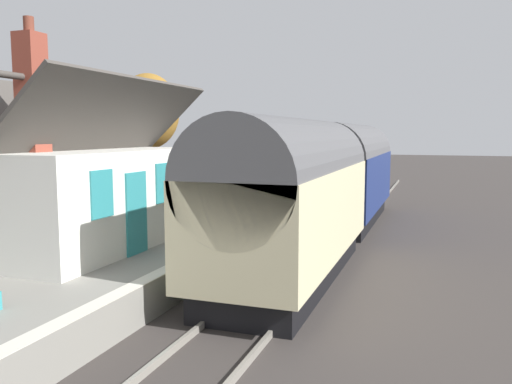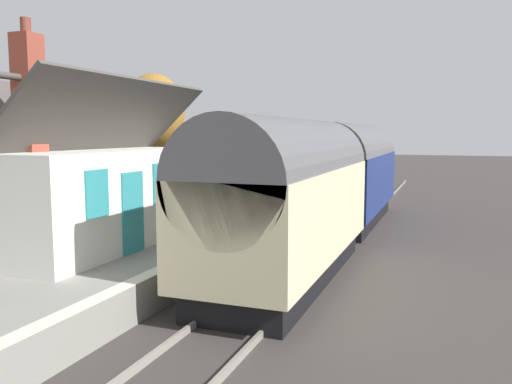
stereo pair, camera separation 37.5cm
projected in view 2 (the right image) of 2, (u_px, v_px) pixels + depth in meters
The scene contains 17 objects.
ground_plane at pixel (297, 246), 18.09m from camera, with size 160.00×160.00×0.00m, color #383330.
platform at pixel (199, 227), 19.38m from camera, with size 32.00×5.65×0.84m, color gray.
platform_edge_coping at pixel (266, 220), 18.41m from camera, with size 32.00×0.36×0.02m, color beige.
rail_near at pixel (343, 247), 17.52m from camera, with size 52.00×0.08×0.14m, color gray.
rail_far at pixel (302, 244), 18.02m from camera, with size 52.00×0.08×0.14m, color gray.
train at pixel (328, 181), 18.26m from camera, with size 18.68×2.73×4.32m.
station_building at pixel (81, 192), 14.17m from camera, with size 6.98×4.04×5.77m.
bench_platform_end at pixel (278, 183), 27.30m from camera, with size 1.41×0.48×0.88m.
bench_mid_platform at pixel (294, 179), 29.42m from camera, with size 1.41×0.46×0.88m.
bench_by_lamp at pixel (229, 197), 21.05m from camera, with size 1.41×0.46×0.88m.
planter_by_door at pixel (245, 185), 27.79m from camera, with size 0.75×0.32×0.62m.
planter_under_sign at pixel (183, 202), 20.55m from camera, with size 0.34×0.34×0.73m.
planter_corner_building at pixel (230, 192), 23.02m from camera, with size 0.49×0.49×0.86m.
planter_bench_left at pixel (267, 178), 30.62m from camera, with size 0.47×0.47×0.79m.
lamp_post_platform at pixel (295, 144), 22.95m from camera, with size 0.32×0.50×3.70m.
station_sign_board at pixel (249, 185), 18.80m from camera, with size 0.96×0.06×1.57m.
tree_far_left at pixel (154, 112), 33.84m from camera, with size 4.03×4.06×7.77m.
Camera 2 is at (-17.14, -4.89, 3.92)m, focal length 36.29 mm.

